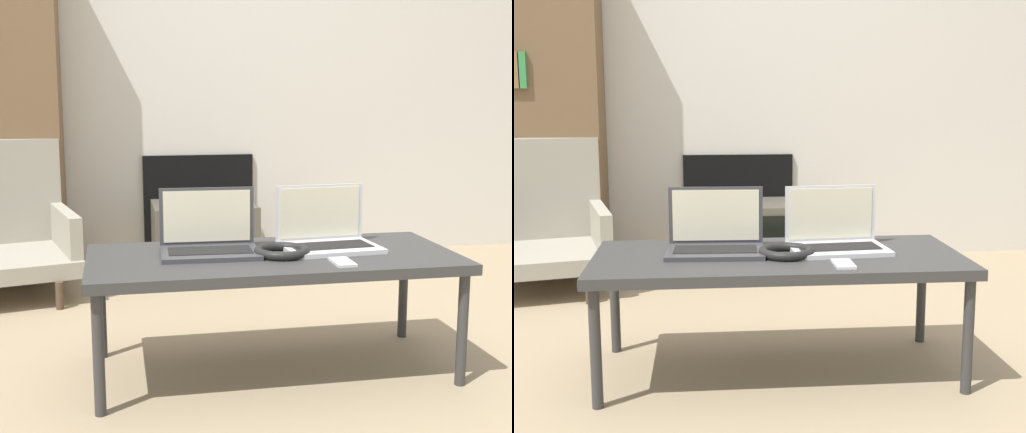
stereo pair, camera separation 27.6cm
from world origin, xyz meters
TOP-DOWN VIEW (x-y plane):
  - ground_plane at (0.00, 0.00)m, footprint 14.00×14.00m
  - wall_back at (-0.00, 1.98)m, footprint 7.00×0.08m
  - table at (0.00, 0.12)m, footprint 1.28×0.58m
  - laptop_left at (-0.22, 0.18)m, footprint 0.35×0.25m
  - laptop_right at (0.21, 0.18)m, footprint 0.36×0.26m
  - headphones at (0.03, 0.09)m, footprint 0.19×0.19m
  - phone at (0.19, -0.07)m, footprint 0.06×0.12m
  - tv at (-0.05, 1.70)m, footprint 0.57×0.46m
  - armchair at (-1.12, 1.43)m, footprint 0.82×0.82m
  - bookshelf at (-1.15, 1.78)m, footprint 0.69×0.32m

SIDE VIEW (x-z plane):
  - ground_plane at x=0.00m, z-range 0.00..0.00m
  - tv at x=-0.05m, z-range 0.00..0.37m
  - armchair at x=-1.12m, z-range -0.05..0.69m
  - table at x=0.00m, z-range 0.18..0.61m
  - phone at x=0.19m, z-range 0.43..0.44m
  - headphones at x=0.03m, z-range 0.43..0.46m
  - laptop_left at x=-0.22m, z-range 0.36..0.58m
  - laptop_right at x=0.21m, z-range 0.36..0.58m
  - bookshelf at x=-1.15m, z-range 0.00..1.83m
  - wall_back at x=0.00m, z-range -0.01..2.59m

